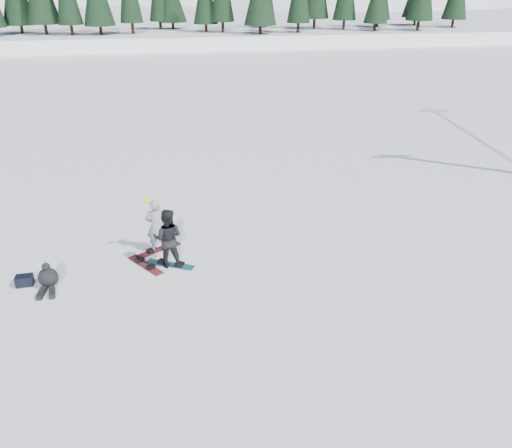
{
  "coord_description": "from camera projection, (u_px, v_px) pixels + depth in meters",
  "views": [
    {
      "loc": [
        -0.23,
        -12.63,
        7.75
      ],
      "look_at": [
        2.01,
        0.56,
        1.1
      ],
      "focal_mm": 35.0,
      "sensor_mm": 36.0,
      "label": 1
    }
  ],
  "objects": [
    {
      "name": "snowboarder_woman",
      "position": [
        156.0,
        226.0,
        15.35
      ],
      "size": [
        0.69,
        0.51,
        1.87
      ],
      "rotation": [
        0.0,
        0.0,
        3.31
      ],
      "color": "#97979C",
      "rests_on": "ground"
    },
    {
      "name": "ground",
      "position": [
        192.0,
        271.0,
        14.64
      ],
      "size": [
        420.0,
        420.0,
        0.0
      ],
      "primitive_type": "plane",
      "color": "white",
      "rests_on": "ground"
    },
    {
      "name": "alpine_backdrop",
      "position": [
        135.0,
        41.0,
        186.06
      ],
      "size": [
        412.5,
        227.0,
        53.2
      ],
      "color": "white",
      "rests_on": "ground"
    },
    {
      "name": "snowboard_woman",
      "position": [
        158.0,
        250.0,
        15.73
      ],
      "size": [
        1.44,
        1.0,
        0.03
      ],
      "primitive_type": "cube",
      "rotation": [
        0.0,
        0.0,
        0.53
      ],
      "color": "maroon",
      "rests_on": "ground"
    },
    {
      "name": "snowboard_man",
      "position": [
        170.0,
        265.0,
        14.93
      ],
      "size": [
        1.47,
        0.92,
        0.03
      ],
      "primitive_type": "cube",
      "rotation": [
        0.0,
        0.0,
        -0.46
      ],
      "color": "teal",
      "rests_on": "ground"
    },
    {
      "name": "snowboard_loose_b",
      "position": [
        145.0,
        265.0,
        14.9
      ],
      "size": [
        1.11,
        1.38,
        0.03
      ],
      "primitive_type": "cube",
      "rotation": [
        0.0,
        0.0,
        -0.94
      ],
      "color": "maroon",
      "rests_on": "ground"
    },
    {
      "name": "gear_bag",
      "position": [
        24.0,
        281.0,
        13.9
      ],
      "size": [
        0.46,
        0.32,
        0.3
      ],
      "primitive_type": "cube",
      "rotation": [
        0.0,
        0.0,
        0.03
      ],
      "color": "black",
      "rests_on": "ground"
    },
    {
      "name": "seated_rider",
      "position": [
        48.0,
        279.0,
        13.72
      ],
      "size": [
        0.56,
        0.91,
        0.77
      ],
      "rotation": [
        0.0,
        0.0,
        0.04
      ],
      "color": "black",
      "rests_on": "ground"
    },
    {
      "name": "snowboarder_man",
      "position": [
        168.0,
        238.0,
        14.53
      ],
      "size": [
        1.0,
        0.85,
        1.82
      ],
      "primitive_type": "imported",
      "rotation": [
        0.0,
        0.0,
        2.95
      ],
      "color": "black",
      "rests_on": "ground"
    }
  ]
}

